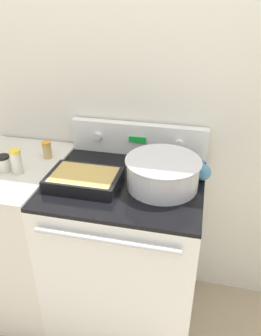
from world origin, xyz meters
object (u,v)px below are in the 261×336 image
Objects in this scene: mixing_bowl at (163,171)px; spice_jar_yellow_cap at (16,162)px; casserole_dish at (84,178)px; ladle at (203,171)px; spice_jar_black_cap at (4,163)px; spice_jar_orange_cap at (47,150)px.

mixing_bowl is 2.80× the size of spice_jar_yellow_cap.
ladle is (0.52, 0.18, 0.01)m from casserole_dish.
spice_jar_black_cap is at bearing 178.55° from casserole_dish.
spice_jar_yellow_cap is (-0.86, -0.17, 0.04)m from ladle.
mixing_bowl reaches higher than ladle.
spice_jar_yellow_cap is at bearing 178.69° from casserole_dish.
spice_jar_yellow_cap is at bearing -175.44° from mixing_bowl.
mixing_bowl is at bearing -11.76° from spice_jar_orange_cap.
mixing_bowl is 4.17× the size of spice_jar_black_cap.
ladle is at bearing 18.78° from casserole_dish.
spice_jar_orange_cap reaches higher than spice_jar_black_cap.
mixing_bowl is 0.69m from spice_jar_yellow_cap.
casserole_dish is at bearing -1.45° from spice_jar_black_cap.
spice_jar_orange_cap is 0.20m from spice_jar_yellow_cap.
ladle is 2.60× the size of spice_jar_yellow_cap.
spice_jar_orange_cap is at bearing 70.41° from spice_jar_yellow_cap.
spice_jar_yellow_cap is 1.49× the size of spice_jar_black_cap.
ladle is 0.95m from spice_jar_black_cap.
spice_jar_yellow_cap is (-0.34, 0.01, 0.04)m from casserole_dish.
spice_jar_yellow_cap reaches higher than casserole_dish.
mixing_bowl is at bearing 4.56° from spice_jar_yellow_cap.
mixing_bowl is at bearing 10.13° from casserole_dish.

